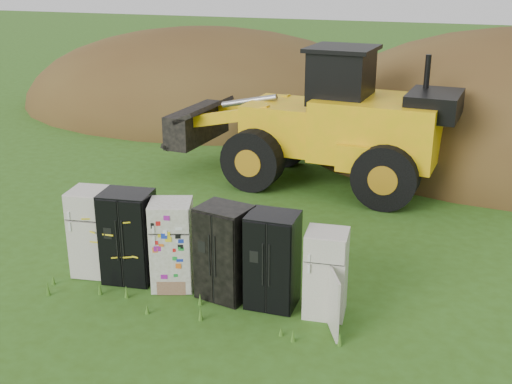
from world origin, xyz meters
TOP-DOWN VIEW (x-y plane):
  - ground at (0.00, 0.00)m, footprint 120.00×120.00m
  - fridge_leftmost at (-2.39, 0.01)m, footprint 0.88×0.86m
  - fridge_black_side at (-1.58, -0.02)m, footprint 1.04×0.87m
  - fridge_sticker at (-0.64, -0.01)m, footprint 0.97×0.94m
  - fridge_dark_mid at (0.44, -0.02)m, footprint 1.04×0.90m
  - fridge_black_right at (1.37, -0.03)m, footprint 0.90×0.76m
  - fridge_open_door at (2.36, -0.03)m, footprint 0.78×0.73m
  - wheel_loader at (0.04, 6.99)m, footprint 8.13×3.71m
  - dirt_mound_left at (-6.63, 15.36)m, footprint 16.63×12.47m

SIDE VIEW (x-z plane):
  - ground at x=0.00m, z-range 0.00..0.00m
  - dirt_mound_left at x=-6.63m, z-range -3.36..3.36m
  - fridge_open_door at x=2.36m, z-range 0.00..1.59m
  - fridge_sticker at x=-0.64m, z-range 0.00..1.75m
  - fridge_leftmost at x=-2.39m, z-range 0.00..1.77m
  - fridge_black_right at x=1.37m, z-range 0.00..1.77m
  - fridge_dark_mid at x=0.44m, z-range 0.00..1.79m
  - fridge_black_side at x=-1.58m, z-range 0.00..1.82m
  - wheel_loader at x=0.04m, z-range 0.00..3.84m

